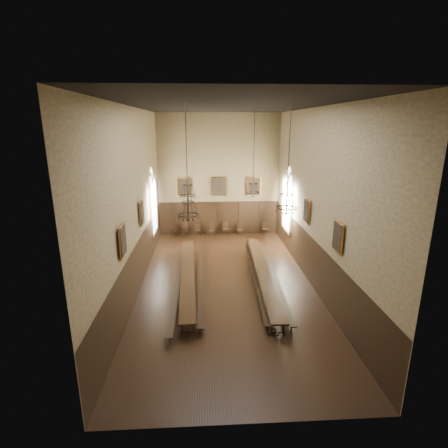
{
  "coord_description": "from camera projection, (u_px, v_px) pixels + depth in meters",
  "views": [
    {
      "loc": [
        -1.09,
        -16.9,
        8.17
      ],
      "look_at": [
        -0.04,
        1.5,
        2.9
      ],
      "focal_mm": 28.0,
      "sensor_mm": 36.0,
      "label": 1
    }
  ],
  "objects": [
    {
      "name": "chair_5",
      "position": [
        240.0,
        232.0,
        26.69
      ],
      "size": [
        0.43,
        0.43,
        0.9
      ],
      "rotation": [
        0.0,
        0.0,
        0.09
      ],
      "color": "black",
      "rests_on": "floor"
    },
    {
      "name": "bench_left_inner",
      "position": [
        200.0,
        279.0,
        18.49
      ],
      "size": [
        0.41,
        9.88,
        0.44
      ],
      "rotation": [
        0.0,
        0.0,
        0.01
      ],
      "color": "black",
      "rests_on": "floor"
    },
    {
      "name": "wall_right",
      "position": [
        316.0,
        200.0,
        17.54
      ],
      "size": [
        0.02,
        18.0,
        9.0
      ],
      "primitive_type": "cube",
      "color": "#94805B",
      "rests_on": "ground"
    },
    {
      "name": "floor",
      "position": [
        226.0,
        284.0,
        18.53
      ],
      "size": [
        9.0,
        18.0,
        0.02
      ],
      "primitive_type": "cube",
      "color": "black",
      "rests_on": "ground"
    },
    {
      "name": "bench_right_inner",
      "position": [
        255.0,
        279.0,
        18.52
      ],
      "size": [
        0.61,
        9.55,
        0.43
      ],
      "rotation": [
        0.0,
        0.0,
        -0.03
      ],
      "color": "black",
      "rests_on": "floor"
    },
    {
      "name": "portrait_back_1",
      "position": [
        219.0,
        187.0,
        26.03
      ],
      "size": [
        1.1,
        0.12,
        1.4
      ],
      "color": "#BF7F2D",
      "rests_on": "wall_back"
    },
    {
      "name": "table_left",
      "position": [
        188.0,
        279.0,
        18.27
      ],
      "size": [
        1.12,
        9.95,
        0.77
      ],
      "rotation": [
        0.0,
        0.0,
        0.04
      ],
      "color": "black",
      "rests_on": "floor"
    },
    {
      "name": "table_right",
      "position": [
        263.0,
        277.0,
        18.44
      ],
      "size": [
        1.1,
        10.38,
        0.81
      ],
      "rotation": [
        0.0,
        0.0,
        -0.04
      ],
      "color": "black",
      "rests_on": "floor"
    },
    {
      "name": "chandelier_back_right",
      "position": [
        253.0,
        187.0,
        20.17
      ],
      "size": [
        0.8,
        0.8,
        4.79
      ],
      "color": "black",
      "rests_on": "ceiling"
    },
    {
      "name": "wainscot_panelling",
      "position": [
        226.0,
        262.0,
        18.18
      ],
      "size": [
        9.0,
        18.0,
        2.5
      ],
      "primitive_type": null,
      "color": "black",
      "rests_on": "floor"
    },
    {
      "name": "bench_left_outer",
      "position": [
        178.0,
        282.0,
        18.09
      ],
      "size": [
        0.31,
        10.39,
        0.47
      ],
      "rotation": [
        0.0,
        0.0,
        -0.0
      ],
      "color": "black",
      "rests_on": "floor"
    },
    {
      "name": "portrait_right_1",
      "position": [
        338.0,
        237.0,
        14.39
      ],
      "size": [
        0.12,
        1.0,
        1.3
      ],
      "color": "#BF7F2D",
      "rests_on": "wall_right"
    },
    {
      "name": "wall_front",
      "position": [
        250.0,
        278.0,
        8.64
      ],
      "size": [
        9.0,
        0.02,
        9.0
      ],
      "primitive_type": "cube",
      "color": "#94805B",
      "rests_on": "ground"
    },
    {
      "name": "portrait_right_0",
      "position": [
        307.0,
        211.0,
        18.71
      ],
      "size": [
        0.12,
        1.0,
        1.3
      ],
      "color": "#BF7F2D",
      "rests_on": "wall_right"
    },
    {
      "name": "chair_3",
      "position": [
        212.0,
        232.0,
        26.62
      ],
      "size": [
        0.44,
        0.44,
        0.93
      ],
      "rotation": [
        0.0,
        0.0,
        -0.07
      ],
      "color": "black",
      "rests_on": "floor"
    },
    {
      "name": "chair_1",
      "position": [
        185.0,
        232.0,
        26.57
      ],
      "size": [
        0.54,
        0.54,
        1.01
      ],
      "rotation": [
        0.0,
        0.0,
        0.23
      ],
      "color": "black",
      "rests_on": "floor"
    },
    {
      "name": "chair_0",
      "position": [
        174.0,
        233.0,
        26.41
      ],
      "size": [
        0.49,
        0.49,
        0.9
      ],
      "rotation": [
        0.0,
        0.0,
        -0.26
      ],
      "color": "black",
      "rests_on": "floor"
    },
    {
      "name": "chandelier_back_left",
      "position": [
        188.0,
        190.0,
        19.33
      ],
      "size": [
        0.87,
        0.87,
        4.79
      ],
      "color": "black",
      "rests_on": "ceiling"
    },
    {
      "name": "portrait_back_0",
      "position": [
        184.0,
        187.0,
        25.89
      ],
      "size": [
        1.1,
        0.12,
        1.4
      ],
      "color": "#BF7F2D",
      "rests_on": "wall_back"
    },
    {
      "name": "wall_back",
      "position": [
        219.0,
        176.0,
        25.94
      ],
      "size": [
        9.0,
        0.02,
        9.0
      ],
      "primitive_type": "cube",
      "color": "#94805B",
      "rests_on": "ground"
    },
    {
      "name": "wall_left",
      "position": [
        134.0,
        202.0,
        17.04
      ],
      "size": [
        0.02,
        18.0,
        9.0
      ],
      "primitive_type": "cube",
      "color": "#94805B",
      "rests_on": "ground"
    },
    {
      "name": "portrait_left_1",
      "position": [
        123.0,
        241.0,
        13.91
      ],
      "size": [
        0.12,
        1.0,
        1.3
      ],
      "color": "#BF7F2D",
      "rests_on": "wall_left"
    },
    {
      "name": "bench_right_outer",
      "position": [
        274.0,
        279.0,
        18.54
      ],
      "size": [
        0.6,
        9.68,
        0.44
      ],
      "rotation": [
        0.0,
        0.0,
        -0.03
      ],
      "color": "black",
      "rests_on": "floor"
    },
    {
      "name": "portrait_back_2",
      "position": [
        253.0,
        186.0,
        26.18
      ],
      "size": [
        1.1,
        0.12,
        1.4
      ],
      "color": "#BF7F2D",
      "rests_on": "wall_back"
    },
    {
      "name": "chair_7",
      "position": [
        265.0,
        231.0,
        26.82
      ],
      "size": [
        0.52,
        0.52,
        0.94
      ],
      "rotation": [
        0.0,
        0.0,
        0.29
      ],
      "color": "black",
      "rests_on": "floor"
    },
    {
      "name": "portrait_left_0",
      "position": [
        142.0,
        213.0,
        18.23
      ],
      "size": [
        0.12,
        1.0,
        1.3
      ],
      "color": "#BF7F2D",
      "rests_on": "wall_left"
    },
    {
      "name": "chandelier_front_left",
      "position": [
        188.0,
        208.0,
        14.25
      ],
      "size": [
        0.83,
        0.83,
        4.55
      ],
      "color": "black",
      "rests_on": "ceiling"
    },
    {
      "name": "window_right",
      "position": [
        288.0,
        199.0,
        23.11
      ],
      "size": [
        0.2,
        2.2,
        4.6
      ],
      "primitive_type": null,
      "color": "white",
      "rests_on": "wall_right"
    },
    {
      "name": "chair_2",
      "position": [
        198.0,
        232.0,
        26.58
      ],
      "size": [
        0.45,
        0.45,
        0.89
      ],
      "rotation": [
        0.0,
        0.0,
        0.16
      ],
      "color": "black",
      "rests_on": "floor"
    },
    {
      "name": "chair_4",
      "position": [
        226.0,
        231.0,
        26.71
      ],
      "size": [
        0.53,
        0.53,
        1.02
      ],
      "rotation": [
        0.0,
        0.0,
        0.19
      ],
      "color": "black",
      "rests_on": "floor"
    },
    {
      "name": "window_left",
      "position": [
        153.0,
        201.0,
        22.63
      ],
      "size": [
        0.2,
        2.2,
        4.6
      ],
      "primitive_type": null,
      "color": "white",
      "rests_on": "wall_left"
    },
    {
      "name": "chandelier_front_right",
      "position": [
        287.0,
        201.0,
        14.44
      ],
      "size": [
        0.88,
        0.88,
        4.32
      ],
      "color": "black",
      "rests_on": "ceiling"
    },
    {
      "name": "ceiling",
      "position": [
        227.0,
        105.0,
        16.05
      ],
      "size": [
        9.0,
        18.0,
        0.02
      ],
      "primitive_type": "cube",
      "color": "black",
      "rests_on": "ground"
    }
  ]
}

